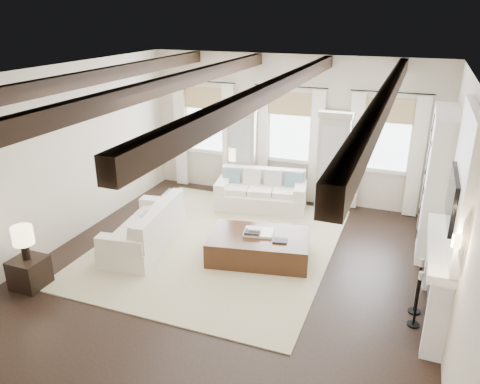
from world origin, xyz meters
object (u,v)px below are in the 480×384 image
at_px(ottoman, 259,247).
at_px(side_table_back, 235,183).
at_px(sofa_left, 147,231).
at_px(sofa_back, 261,193).
at_px(side_table_front, 30,273).

bearing_deg(ottoman, side_table_back, 108.45).
bearing_deg(sofa_left, sofa_back, 62.11).
distance_m(sofa_left, side_table_back, 3.09).
relative_size(sofa_back, side_table_back, 3.61).
height_order(sofa_back, side_table_front, sofa_back).
bearing_deg(ottoman, sofa_left, 178.56).
xyz_separation_m(sofa_back, sofa_left, (-1.33, -2.52, 0.01)).
bearing_deg(side_table_back, sofa_back, -32.55).
height_order(sofa_left, ottoman, sofa_left).
xyz_separation_m(sofa_back, side_table_back, (-0.82, 0.53, -0.05)).
bearing_deg(side_table_back, side_table_front, -107.72).
bearing_deg(side_table_back, ottoman, -60.72).
height_order(side_table_front, side_table_back, side_table_back).
bearing_deg(side_table_front, side_table_back, 72.28).
relative_size(sofa_back, sofa_left, 1.00).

